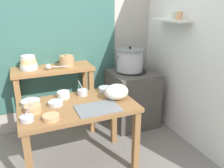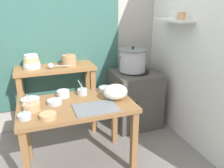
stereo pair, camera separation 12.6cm
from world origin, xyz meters
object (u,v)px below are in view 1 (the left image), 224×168
ladle (49,67)px  prep_bowl_3 (63,94)px  prep_bowl_2 (105,89)px  bowl_stack_enamel (29,63)px  serving_tray (98,108)px  prep_table (78,115)px  back_shelf_table (54,85)px  stove_block (132,98)px  prep_bowl_6 (51,117)px  prep_bowl_0 (27,118)px  prep_bowl_4 (82,92)px  prep_bowl_7 (33,108)px  steamer_pot (130,60)px  clay_pot (67,61)px  prep_bowl_1 (56,103)px  prep_bowl_5 (31,102)px  plastic_bag (116,92)px

ladle → prep_bowl_3: 0.51m
prep_bowl_2 → prep_bowl_3: size_ratio=1.13×
bowl_stack_enamel → serving_tray: size_ratio=0.52×
prep_table → back_shelf_table: bearing=97.5°
stove_block → prep_bowl_6: (-1.21, -0.85, 0.36)m
serving_tray → prep_bowl_0: 0.62m
prep_bowl_4 → prep_bowl_7: prep_bowl_4 is taller
stove_block → prep_bowl_4: 1.00m
ladle → steamer_pot: bearing=-2.0°
back_shelf_table → prep_bowl_0: size_ratio=6.10×
clay_pot → prep_bowl_2: clay_pot is taller
stove_block → prep_bowl_6: stove_block is taller
prep_table → prep_bowl_1: (-0.20, 0.06, 0.13)m
clay_pot → serving_tray: 0.97m
stove_block → prep_bowl_7: size_ratio=4.68×
prep_bowl_1 → prep_bowl_3: 0.18m
bowl_stack_enamel → prep_bowl_6: 1.04m
prep_table → ladle: size_ratio=4.08×
prep_bowl_1 → prep_bowl_2: 0.58m
back_shelf_table → prep_bowl_2: 0.73m
serving_tray → prep_bowl_5: 0.66m
steamer_pot → ladle: 1.04m
prep_bowl_7 → plastic_bag: bearing=-1.3°
steamer_pot → prep_bowl_4: bearing=-149.9°
steamer_pot → prep_bowl_1: (-1.09, -0.59, -0.19)m
serving_tray → prep_bowl_5: (-0.57, 0.34, 0.02)m
clay_pot → plastic_bag: clay_pot is taller
bowl_stack_enamel → prep_bowl_5: size_ratio=1.16×
prep_bowl_7 → bowl_stack_enamel: bearing=87.0°
prep_table → prep_bowl_6: (-0.28, -0.22, 0.13)m
prep_bowl_6 → steamer_pot: bearing=36.6°
clay_pot → prep_bowl_3: size_ratio=1.43×
prep_table → back_shelf_table: back_shelf_table is taller
back_shelf_table → bowl_stack_enamel: bowl_stack_enamel is taller
back_shelf_table → prep_bowl_2: (0.46, -0.56, 0.07)m
steamer_pot → prep_bowl_6: 1.47m
bowl_stack_enamel → plastic_bag: size_ratio=0.84×
steamer_pot → prep_bowl_6: steamer_pot is taller
prep_table → back_shelf_table: (-0.10, 0.76, 0.07)m
prep_table → prep_bowl_0: size_ratio=6.99×
prep_bowl_1 → prep_bowl_2: size_ratio=0.99×
serving_tray → plastic_bag: plastic_bag is taller
prep_bowl_6 → prep_bowl_4: bearing=46.9°
steamer_pot → serving_tray: size_ratio=1.04×
prep_bowl_3 → prep_bowl_7: bearing=-144.9°
serving_tray → prep_bowl_4: prep_bowl_4 is taller
prep_bowl_0 → clay_pot: bearing=59.5°
plastic_bag → prep_bowl_3: plastic_bag is taller
prep_bowl_2 → prep_bowl_6: (-0.65, -0.42, -0.01)m
steamer_pot → prep_bowl_5: steamer_pot is taller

